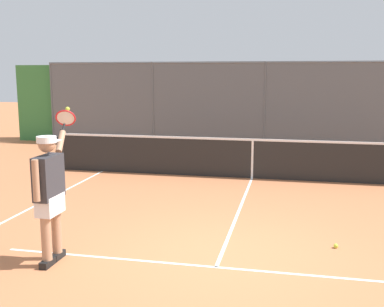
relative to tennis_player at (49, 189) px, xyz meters
name	(u,v)px	position (x,y,z in m)	size (l,w,h in m)	color
ground_plane	(221,256)	(-2.17, -0.69, -1.01)	(60.00, 60.00, 0.00)	#B76B42
court_line_markings	(213,275)	(-2.17, -0.02, -1.01)	(7.72, 9.75, 0.01)	white
fence_backdrop	(266,106)	(-2.17, -10.66, 0.37)	(18.13, 1.37, 2.86)	#565B60
tennis_net	(252,158)	(-2.17, -5.62, -0.51)	(9.93, 0.09, 1.07)	#2D2D2D
tennis_player	(49,189)	(0.00, 0.00, 0.00)	(0.46, 1.42, 2.00)	black
tennis_ball_near_baseline	(336,246)	(-3.75, -1.32, -0.98)	(0.07, 0.07, 0.07)	#C1D138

